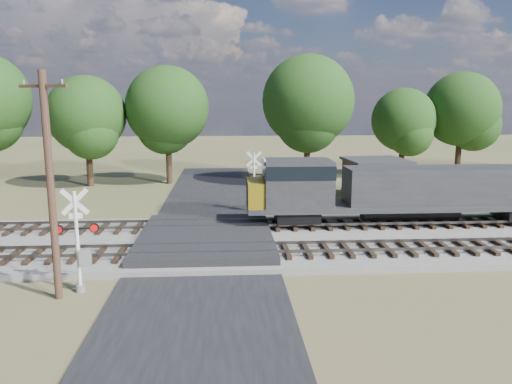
{
  "coord_description": "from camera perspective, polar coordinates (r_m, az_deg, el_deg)",
  "views": [
    {
      "loc": [
        1.08,
        -25.28,
        7.67
      ],
      "look_at": [
        2.77,
        2.0,
        2.56
      ],
      "focal_mm": 35.0,
      "sensor_mm": 36.0,
      "label": 1
    }
  ],
  "objects": [
    {
      "name": "crossing_signal_far",
      "position": [
        34.09,
        -0.37,
        0.59
      ],
      "size": [
        1.7,
        0.37,
        4.21
      ],
      "rotation": [
        0.0,
        0.0,
        3.1
      ],
      "color": "silver",
      "rests_on": "ground"
    },
    {
      "name": "track_far",
      "position": [
        29.27,
        0.58,
        -3.76
      ],
      "size": [
        140.0,
        2.6,
        0.33
      ],
      "color": "black",
      "rests_on": "ballast_bed"
    },
    {
      "name": "treeline",
      "position": [
        46.19,
        5.7,
        9.56
      ],
      "size": [
        76.68,
        11.18,
        11.74
      ],
      "color": "black",
      "rests_on": "ground"
    },
    {
      "name": "ballast_bed",
      "position": [
        28.3,
        15.04,
        -5.19
      ],
      "size": [
        140.0,
        10.0,
        0.3
      ],
      "primitive_type": "cube",
      "color": "gray",
      "rests_on": "ground"
    },
    {
      "name": "ground",
      "position": [
        26.44,
        -5.76,
        -6.32
      ],
      "size": [
        160.0,
        160.0,
        0.0
      ],
      "primitive_type": "plane",
      "color": "#49552D",
      "rests_on": "ground"
    },
    {
      "name": "road",
      "position": [
        26.43,
        -5.76,
        -6.24
      ],
      "size": [
        7.0,
        60.0,
        0.08
      ],
      "primitive_type": "cube",
      "color": "black",
      "rests_on": "ground"
    },
    {
      "name": "track_near",
      "position": [
        24.47,
        1.42,
        -6.65
      ],
      "size": [
        140.0,
        2.6,
        0.33
      ],
      "color": "black",
      "rests_on": "ballast_bed"
    },
    {
      "name": "crossing_signal_near",
      "position": [
        21.15,
        -19.44,
        -6.22
      ],
      "size": [
        1.71,
        0.41,
        4.26
      ],
      "rotation": [
        0.0,
        0.0,
        0.14
      ],
      "color": "silver",
      "rests_on": "ground"
    },
    {
      "name": "utility_pole",
      "position": [
        20.17,
        -22.46,
        1.08
      ],
      "size": [
        2.0,
        0.95,
        8.71
      ],
      "rotation": [
        0.0,
        0.0,
        -0.41
      ],
      "color": "#352418",
      "rests_on": "ground"
    },
    {
      "name": "crossing_panel",
      "position": [
        26.83,
        -5.73,
        -5.37
      ],
      "size": [
        7.0,
        9.0,
        0.62
      ],
      "primitive_type": "cube",
      "color": "#262628",
      "rests_on": "ground"
    },
    {
      "name": "equipment_shed",
      "position": [
        40.09,
        13.47,
        1.54
      ],
      "size": [
        4.86,
        4.86,
        3.08
      ],
      "rotation": [
        0.0,
        0.0,
        0.08
      ],
      "color": "#4C2A20",
      "rests_on": "ground"
    }
  ]
}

